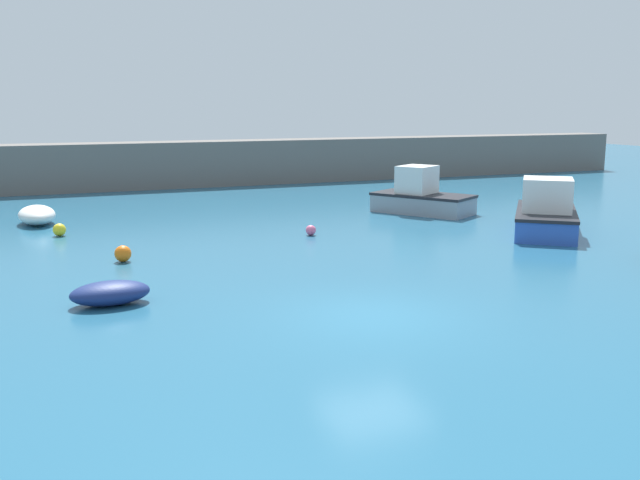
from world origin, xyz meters
TOP-DOWN VIEW (x-y plane):
  - ground_plane at (0.00, 0.00)m, footprint 120.00×120.00m
  - harbor_breakwater at (0.00, 28.59)m, footprint 66.21×2.48m
  - cabin_cruiser_white at (11.10, 7.37)m, footprint 5.14×5.63m
  - dinghy_near_pier at (-5.66, 3.38)m, footprint 2.02×1.25m
  - motorboat_grey_hull at (9.26, 13.75)m, footprint 4.17×4.94m
  - rowboat_white_midwater at (-7.16, 17.08)m, footprint 1.56×2.76m
  - mooring_buoy_orange at (-4.75, 8.31)m, footprint 0.53×0.53m
  - mooring_buoy_yellow at (-6.42, 13.84)m, footprint 0.49×0.49m
  - mooring_buoy_pink at (2.49, 10.38)m, footprint 0.39×0.39m

SIDE VIEW (x-z plane):
  - ground_plane at x=0.00m, z-range -0.20..0.00m
  - mooring_buoy_pink at x=2.49m, z-range 0.00..0.39m
  - mooring_buoy_yellow at x=-6.42m, z-range 0.00..0.49m
  - mooring_buoy_orange at x=-4.75m, z-range 0.00..0.53m
  - dinghy_near_pier at x=-5.66m, z-range 0.00..0.59m
  - rowboat_white_midwater at x=-7.16m, z-range 0.00..0.78m
  - motorboat_grey_hull at x=9.26m, z-range -0.34..1.82m
  - cabin_cruiser_white at x=11.10m, z-range -0.32..1.85m
  - harbor_breakwater at x=0.00m, z-range 0.00..2.71m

